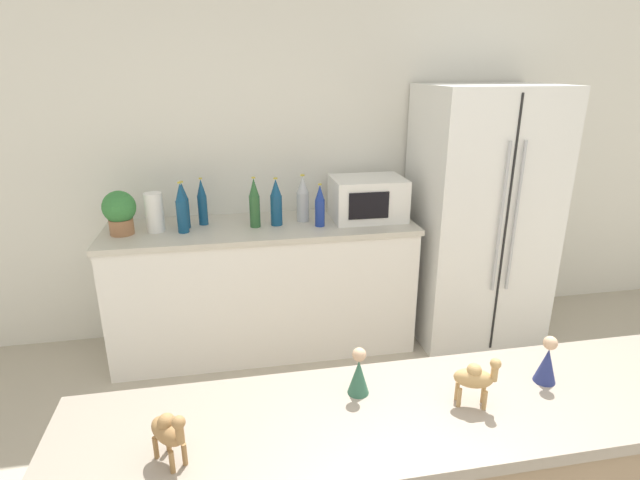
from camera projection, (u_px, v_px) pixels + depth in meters
The scene contains 17 objects.
wall_back at pixel (311, 155), 3.51m from camera, with size 8.00×0.06×2.55m.
back_counter at pixel (264, 286), 3.41m from camera, with size 2.01×0.63×0.89m.
refrigerator at pixel (479, 216), 3.47m from camera, with size 0.87×0.71×1.76m.
potted_plant at pixel (120, 211), 3.04m from camera, with size 0.20×0.20×0.27m.
paper_towel_roll at pixel (154, 212), 3.10m from camera, with size 0.11×0.11×0.25m.
microwave at pixel (368, 198), 3.36m from camera, with size 0.48×0.37×0.28m.
back_bottle_0 at pixel (254, 203), 3.18m from camera, with size 0.07×0.07×0.33m.
back_bottle_1 at pixel (182, 209), 3.07m from camera, with size 0.07×0.07×0.32m.
back_bottle_2 at pixel (202, 202), 3.23m from camera, with size 0.06×0.06×0.31m.
back_bottle_3 at pixel (183, 206), 3.16m from camera, with size 0.07×0.07×0.30m.
back_bottle_4 at pixel (276, 203), 3.22m from camera, with size 0.08×0.08×0.31m.
back_bottle_5 at pixel (303, 199), 3.30m from camera, with size 0.08×0.08×0.32m.
back_bottle_6 at pixel (320, 206), 3.20m from camera, with size 0.06×0.06×0.28m.
camel_figurine at pixel (475, 377), 1.34m from camera, with size 0.12×0.09×0.15m.
camel_figurine_second at pixel (169, 431), 1.14m from camera, with size 0.11×0.12×0.15m.
wise_man_figurine_crimson at pixel (547, 362), 1.45m from camera, with size 0.06×0.06×0.15m.
wise_man_figurine_purple at pixel (359, 374), 1.40m from camera, with size 0.06×0.06×0.14m.
Camera 1 is at (-0.59, -0.73, 1.87)m, focal length 28.00 mm.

